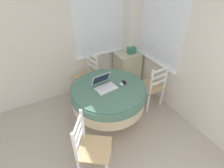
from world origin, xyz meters
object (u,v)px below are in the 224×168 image
computer_mouse (121,84)px  dining_chair_near_back_window (88,76)px  round_dining_table (108,95)px  dining_chair_near_right_window (152,87)px  laptop (104,85)px  corner_cabinet (127,68)px  cell_phone (124,83)px  storage_box (131,50)px  dining_chair_camera_near (91,148)px

computer_mouse → dining_chair_near_back_window: 1.06m
round_dining_table → dining_chair_near_right_window: dining_chair_near_right_window is taller
laptop → corner_cabinet: bearing=40.6°
dining_chair_near_right_window → round_dining_table: bearing=178.7°
round_dining_table → dining_chair_near_back_window: dining_chair_near_back_window is taller
cell_phone → corner_cabinet: size_ratio=0.17×
laptop → dining_chair_near_right_window: bearing=-3.5°
dining_chair_near_back_window → dining_chair_near_right_window: 1.32m
corner_cabinet → cell_phone: bearing=-126.2°
round_dining_table → storage_box: (1.04, 0.88, 0.21)m
laptop → computer_mouse: laptop is taller
computer_mouse → storage_box: (0.82, 0.94, 0.04)m
computer_mouse → dining_chair_near_right_window: bearing=2.8°
dining_chair_near_back_window → cell_phone: bearing=-72.5°
round_dining_table → laptop: size_ratio=3.44×
laptop → cell_phone: (0.34, -0.05, -0.04)m
dining_chair_near_back_window → dining_chair_camera_near: 1.72m
dining_chair_near_back_window → dining_chair_near_right_window: (0.92, -0.95, 0.00)m
dining_chair_near_right_window → dining_chair_camera_near: same height
laptop → corner_cabinet: laptop is taller
computer_mouse → round_dining_table: bearing=165.6°
corner_cabinet → storage_box: storage_box is taller
laptop → dining_chair_near_back_window: laptop is taller
storage_box → computer_mouse: bearing=-131.3°
round_dining_table → laptop: bearing=142.6°
dining_chair_near_back_window → corner_cabinet: dining_chair_near_back_window is taller
round_dining_table → storage_box: 1.38m
dining_chair_near_right_window → dining_chair_camera_near: (-1.54, -0.67, 0.00)m
computer_mouse → dining_chair_near_right_window: size_ratio=0.09×
computer_mouse → dining_chair_camera_near: dining_chair_camera_near is taller
round_dining_table → computer_mouse: size_ratio=14.13×
dining_chair_camera_near → corner_cabinet: 2.26m
dining_chair_near_right_window → corner_cabinet: bearing=86.6°
dining_chair_camera_near → cell_phone: bearing=36.5°
round_dining_table → corner_cabinet: 1.36m
laptop → dining_chair_near_right_window: (0.97, -0.06, -0.35)m
laptop → dining_chair_camera_near: laptop is taller
computer_mouse → laptop: bearing=160.5°
laptop → computer_mouse: (0.26, -0.09, -0.02)m
laptop → dining_chair_near_back_window: (0.05, 0.89, -0.35)m
round_dining_table → storage_box: storage_box is taller
dining_chair_camera_near → computer_mouse: bearing=37.3°
corner_cabinet → storage_box: (0.06, -0.03, 0.45)m
round_dining_table → corner_cabinet: (0.98, 0.92, -0.24)m
round_dining_table → corner_cabinet: size_ratio=1.64×
dining_chair_near_right_window → dining_chair_camera_near: size_ratio=1.00×
laptop → dining_chair_near_right_window: laptop is taller
computer_mouse → cell_phone: bearing=27.1°
cell_phone → dining_chair_near_right_window: bearing=-0.5°
corner_cabinet → dining_chair_camera_near: bearing=-134.8°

